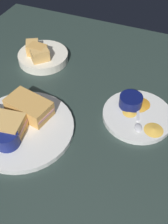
% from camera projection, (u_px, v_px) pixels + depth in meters
% --- Properties ---
extents(ground_plane, '(1.10, 1.10, 0.03)m').
position_uv_depth(ground_plane, '(72.00, 111.00, 0.85)').
color(ground_plane, '#283833').
extents(plate_sandwich_main, '(0.29, 0.29, 0.02)m').
position_uv_depth(plate_sandwich_main, '(23.00, 128.00, 0.77)').
color(plate_sandwich_main, silver).
rests_on(plate_sandwich_main, ground_plane).
extents(sandwich_half_near, '(0.14, 0.10, 0.05)m').
position_uv_depth(sandwich_half_near, '(29.00, 107.00, 0.79)').
color(sandwich_half_near, tan).
rests_on(sandwich_half_near, plate_sandwich_main).
extents(sandwich_half_far, '(0.14, 0.10, 0.05)m').
position_uv_depth(sandwich_half_far, '(0.00, 125.00, 0.74)').
color(sandwich_half_far, tan).
rests_on(sandwich_half_far, plate_sandwich_main).
extents(ramekin_dark_sauce, '(0.06, 0.06, 0.04)m').
position_uv_depth(ramekin_dark_sauce, '(7.00, 138.00, 0.71)').
color(ramekin_dark_sauce, navy).
rests_on(ramekin_dark_sauce, plate_sandwich_main).
extents(spoon_by_dark_ramekin, '(0.02, 0.10, 0.01)m').
position_uv_depth(spoon_by_dark_ramekin, '(19.00, 129.00, 0.76)').
color(spoon_by_dark_ramekin, silver).
rests_on(spoon_by_dark_ramekin, plate_sandwich_main).
extents(plate_chips_companion, '(0.21, 0.21, 0.02)m').
position_uv_depth(plate_chips_companion, '(137.00, 115.00, 0.81)').
color(plate_chips_companion, silver).
rests_on(plate_chips_companion, ground_plane).
extents(ramekin_light_gravy, '(0.07, 0.07, 0.03)m').
position_uv_depth(ramekin_light_gravy, '(131.00, 101.00, 0.81)').
color(ramekin_light_gravy, '#0C144C').
rests_on(ramekin_light_gravy, plate_chips_companion).
extents(spoon_by_gravy_ramekin, '(0.04, 0.10, 0.01)m').
position_uv_depth(spoon_by_gravy_ramekin, '(138.00, 124.00, 0.77)').
color(spoon_by_gravy_ramekin, silver).
rests_on(spoon_by_gravy_ramekin, plate_chips_companion).
extents(plantain_chip_scatter, '(0.14, 0.16, 0.01)m').
position_uv_depth(plantain_chip_scatter, '(142.00, 112.00, 0.80)').
color(plantain_chip_scatter, gold).
rests_on(plantain_chip_scatter, plate_chips_companion).
extents(bread_basket_rear, '(0.18, 0.18, 0.07)m').
position_uv_depth(bread_basket_rear, '(42.00, 56.00, 0.99)').
color(bread_basket_rear, silver).
rests_on(bread_basket_rear, ground_plane).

